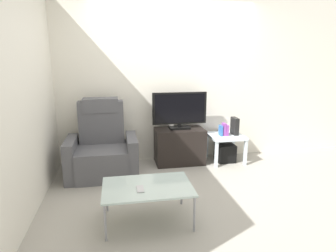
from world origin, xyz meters
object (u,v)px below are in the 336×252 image
Objects in this scene: subwoofer_box at (225,153)px; coffee_table at (147,188)px; recliner_armchair at (102,149)px; television at (180,110)px; cell_phone at (140,189)px; tv_stand at (179,146)px; game_console at (235,126)px; book_leftmost at (221,131)px; book_rightmost at (226,130)px; book_middle at (224,129)px; side_table at (226,139)px.

coffee_table is at bearing -133.38° from subwoofer_box.
recliner_armchair reaches higher than coffee_table.
television is 5.67× the size of cell_phone.
tv_stand is 2.79× the size of game_console.
book_leftmost is at bearing 48.29° from coffee_table.
tv_stand is at bearing 65.40° from cell_phone.
cell_phone reaches higher than subwoofer_box.
cell_phone is at bearing -132.10° from book_leftmost.
tv_stand is 0.85× the size of coffee_table.
subwoofer_box is 1.65× the size of book_rightmost.
cell_phone is (-1.52, -1.57, -0.13)m from book_rightmost.
subwoofer_box is (0.75, -0.06, -0.14)m from tv_stand.
recliner_armchair is 3.92× the size of game_console.
subwoofer_box is 1.89× the size of cell_phone.
subwoofer_box is 2.22m from cell_phone.
book_middle is 0.05m from book_rightmost.
side_table is 1.96× the size of game_console.
book_middle is at bearing -157.61° from side_table.
book_middle is 1.16× the size of book_rightmost.
recliner_armchair is 1.20× the size of coffee_table.
tv_stand is 0.90× the size of television.
subwoofer_box is 0.40m from book_leftmost.
book_leftmost is at bearing -7.15° from tv_stand.
side_table is 3.28× the size of book_leftmost.
book_middle is (0.05, 0.00, 0.02)m from book_leftmost.
book_rightmost is at bearing -100.38° from side_table.
book_rightmost is 0.62× the size of game_console.
subwoofer_box is (1.94, 0.18, -0.23)m from recliner_armchair.
book_rightmost is (0.75, -0.10, -0.33)m from television.
tv_stand is 0.71× the size of recliner_armchair.
book_middle is 0.73× the size of game_console.
television reaches higher than book_middle.
book_rightmost is at bearing -7.67° from television.
recliner_armchair is at bearing -175.41° from book_rightmost.
book_rightmost reaches higher than cell_phone.
book_leftmost is 0.18× the size of coffee_table.
side_table is 2.10m from coffee_table.
side_table is (1.94, 0.18, 0.00)m from recliner_armchair.
book_middle is 2.06m from coffee_table.
side_table is 3.14× the size of book_rightmost.
tv_stand reaches higher than subwoofer_box.
tv_stand is 2.72× the size of subwoofer_box.
game_console is at bearing 44.06° from coffee_table.
television is 1.31m from recliner_armchair.
side_table is at bearing 0.00° from subwoofer_box.
game_console is (0.90, -0.07, -0.28)m from television.
book_rightmost is at bearing -6.24° from tv_stand.
recliner_armchair is at bearing -175.31° from book_middle.
game_console is (2.09, 0.19, 0.21)m from recliner_armchair.
game_console is (0.15, 0.03, 0.05)m from book_rightmost.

